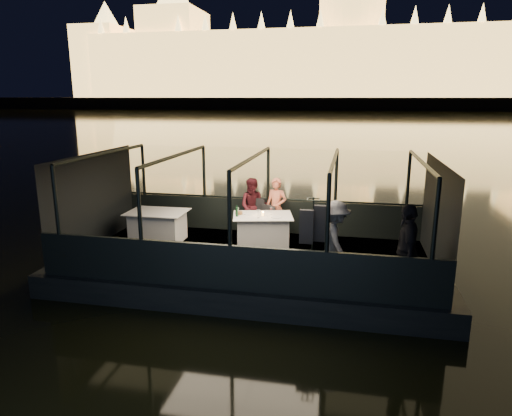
% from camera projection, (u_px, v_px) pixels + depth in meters
% --- Properties ---
extents(river_water, '(500.00, 500.00, 0.00)m').
position_uv_depth(river_water, '(341.00, 119.00, 86.90)').
color(river_water, black).
rests_on(river_water, ground).
extents(boat_hull, '(8.60, 4.40, 1.00)m').
position_uv_depth(boat_hull, '(253.00, 275.00, 10.80)').
color(boat_hull, black).
rests_on(boat_hull, river_water).
extents(boat_deck, '(8.00, 4.00, 0.04)m').
position_uv_depth(boat_deck, '(253.00, 256.00, 10.69)').
color(boat_deck, black).
rests_on(boat_deck, boat_hull).
extents(gunwale_port, '(8.00, 0.08, 0.90)m').
position_uv_depth(gunwale_port, '(268.00, 216.00, 12.48)').
color(gunwale_port, black).
rests_on(gunwale_port, boat_deck).
extents(gunwale_starboard, '(8.00, 0.08, 0.90)m').
position_uv_depth(gunwale_starboard, '(230.00, 268.00, 8.67)').
color(gunwale_starboard, black).
rests_on(gunwale_starboard, boat_deck).
extents(cabin_glass_port, '(8.00, 0.02, 1.40)m').
position_uv_depth(cabin_glass_port, '(268.00, 174.00, 12.21)').
color(cabin_glass_port, '#99B2B2').
rests_on(cabin_glass_port, gunwale_port).
extents(cabin_glass_starboard, '(8.00, 0.02, 1.40)m').
position_uv_depth(cabin_glass_starboard, '(229.00, 209.00, 8.40)').
color(cabin_glass_starboard, '#99B2B2').
rests_on(cabin_glass_starboard, gunwale_starboard).
extents(cabin_roof_glass, '(8.00, 4.00, 0.02)m').
position_uv_depth(cabin_roof_glass, '(252.00, 158.00, 10.14)').
color(cabin_roof_glass, '#99B2B2').
rests_on(cabin_roof_glass, boat_deck).
extents(end_wall_fore, '(0.02, 4.00, 2.30)m').
position_uv_depth(end_wall_fore, '(94.00, 200.00, 11.20)').
color(end_wall_fore, black).
rests_on(end_wall_fore, boat_deck).
extents(end_wall_aft, '(0.02, 4.00, 2.30)m').
position_uv_depth(end_wall_aft, '(437.00, 217.00, 9.62)').
color(end_wall_aft, black).
rests_on(end_wall_aft, boat_deck).
extents(canopy_ribs, '(8.00, 4.00, 2.30)m').
position_uv_depth(canopy_ribs, '(252.00, 208.00, 10.41)').
color(canopy_ribs, black).
rests_on(canopy_ribs, boat_deck).
extents(embankment, '(400.00, 140.00, 6.00)m').
position_uv_depth(embankment, '(348.00, 104.00, 210.32)').
color(embankment, '#423D33').
rests_on(embankment, ground).
extents(parliament_building, '(220.00, 32.00, 60.00)m').
position_uv_depth(parliament_building, '(351.00, 29.00, 170.40)').
color(parliament_building, '#F2D18C').
rests_on(parliament_building, embankment).
extents(dining_table_central, '(1.65, 1.35, 0.77)m').
position_uv_depth(dining_table_central, '(263.00, 230.00, 11.37)').
color(dining_table_central, white).
rests_on(dining_table_central, boat_deck).
extents(dining_table_aft, '(1.48, 1.08, 0.78)m').
position_uv_depth(dining_table_aft, '(158.00, 226.00, 11.69)').
color(dining_table_aft, silver).
rests_on(dining_table_aft, boat_deck).
extents(chair_port_left, '(0.57, 0.57, 0.99)m').
position_uv_depth(chair_port_left, '(255.00, 220.00, 12.03)').
color(chair_port_left, black).
rests_on(chair_port_left, boat_deck).
extents(chair_port_right, '(0.54, 0.54, 0.87)m').
position_uv_depth(chair_port_right, '(267.00, 223.00, 11.80)').
color(chair_port_right, black).
rests_on(chair_port_right, boat_deck).
extents(coat_stand, '(0.49, 0.39, 1.73)m').
position_uv_depth(coat_stand, '(312.00, 239.00, 8.98)').
color(coat_stand, black).
rests_on(coat_stand, boat_deck).
extents(person_woman_coral, '(0.64, 0.50, 1.57)m').
position_uv_depth(person_woman_coral, '(276.00, 209.00, 11.96)').
color(person_woman_coral, '#CE684A').
rests_on(person_woman_coral, boat_deck).
extents(person_man_maroon, '(0.76, 0.60, 1.54)m').
position_uv_depth(person_man_maroon, '(253.00, 208.00, 12.13)').
color(person_man_maroon, '#3D1117').
rests_on(person_man_maroon, boat_deck).
extents(passenger_stripe, '(0.90, 1.19, 1.62)m').
position_uv_depth(passenger_stripe, '(335.00, 238.00, 9.15)').
color(passenger_stripe, white).
rests_on(passenger_stripe, boat_deck).
extents(passenger_dark, '(0.45, 1.03, 1.74)m').
position_uv_depth(passenger_dark, '(406.00, 251.00, 8.43)').
color(passenger_dark, black).
rests_on(passenger_dark, boat_deck).
extents(wine_bottle, '(0.06, 0.06, 0.28)m').
position_uv_depth(wine_bottle, '(237.00, 210.00, 11.14)').
color(wine_bottle, '#13351B').
rests_on(wine_bottle, dining_table_central).
extents(bread_basket, '(0.22, 0.22, 0.07)m').
position_uv_depth(bread_basket, '(239.00, 213.00, 11.35)').
color(bread_basket, brown).
rests_on(bread_basket, dining_table_central).
extents(amber_candle, '(0.06, 0.06, 0.09)m').
position_uv_depth(amber_candle, '(263.00, 214.00, 11.23)').
color(amber_candle, '#F3A53C').
rests_on(amber_candle, dining_table_central).
extents(plate_near, '(0.32, 0.32, 0.02)m').
position_uv_depth(plate_near, '(276.00, 217.00, 11.08)').
color(plate_near, white).
rests_on(plate_near, dining_table_central).
extents(plate_far, '(0.27, 0.27, 0.01)m').
position_uv_depth(plate_far, '(248.00, 214.00, 11.38)').
color(plate_far, white).
rests_on(plate_far, dining_table_central).
extents(wine_glass_white, '(0.07, 0.07, 0.20)m').
position_uv_depth(wine_glass_white, '(238.00, 212.00, 11.23)').
color(wine_glass_white, silver).
rests_on(wine_glass_white, dining_table_central).
extents(wine_glass_red, '(0.08, 0.08, 0.19)m').
position_uv_depth(wine_glass_red, '(271.00, 211.00, 11.31)').
color(wine_glass_red, silver).
rests_on(wine_glass_red, dining_table_central).
extents(wine_glass_empty, '(0.09, 0.09, 0.21)m').
position_uv_depth(wine_glass_empty, '(258.00, 214.00, 10.99)').
color(wine_glass_empty, white).
rests_on(wine_glass_empty, dining_table_central).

